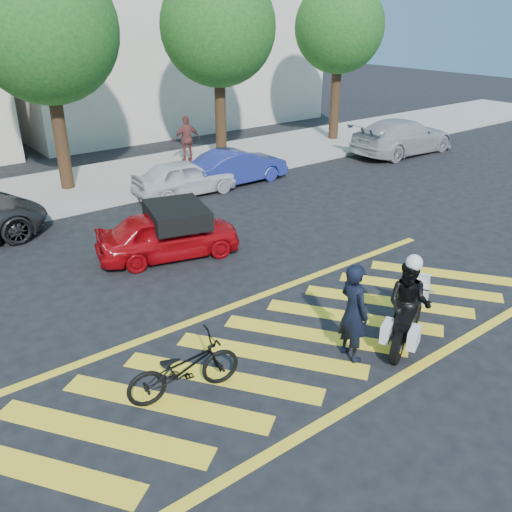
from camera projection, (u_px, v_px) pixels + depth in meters
ground at (295, 344)px, 10.35m from camera, size 90.00×90.00×0.00m
sidewalk at (68, 189)px, 18.96m from camera, size 60.00×5.00×0.15m
crosswalk at (293, 344)px, 10.33m from camera, size 12.33×4.00×0.01m
building_right at (161, 16)px, 28.19m from camera, size 16.00×8.00×11.00m
tree_center at (49, 35)px, 16.99m from camera, size 4.60×4.60×7.56m
tree_right at (220, 32)px, 20.62m from camera, size 4.40×4.40×7.41m
tree_far_right at (340, 31)px, 24.27m from camera, size 4.00×4.00×7.10m
officer_bike at (353, 312)px, 9.60m from camera, size 0.55×0.74×1.87m
bicycle at (184, 368)px, 8.82m from camera, size 2.02×1.00×1.01m
police_motorcycle at (407, 321)px, 10.17m from camera, size 1.92×1.14×0.91m
officer_moto at (409, 304)px, 10.02m from camera, size 0.94×1.03×1.71m
red_convertible at (168, 234)px, 13.77m from camera, size 3.85×2.31×1.23m
parked_mid_right at (185, 177)px, 18.43m from camera, size 3.67×1.72×1.21m
parked_right at (238, 166)px, 19.66m from camera, size 3.77×1.33×1.24m
parked_far_right at (403, 137)px, 23.65m from camera, size 5.23×2.19×1.51m
pedestrian_right at (187, 139)px, 21.70m from camera, size 1.15×0.64×1.85m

